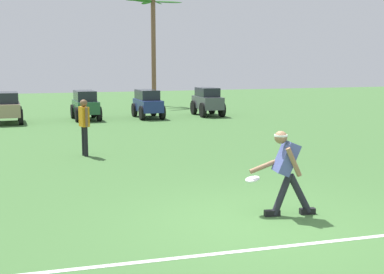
% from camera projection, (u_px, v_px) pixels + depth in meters
% --- Properties ---
extents(ground_plane, '(80.00, 80.00, 0.00)m').
position_uv_depth(ground_plane, '(259.00, 224.00, 7.57)').
color(ground_plane, '#416D36').
extents(field_line_paint, '(23.58, 2.53, 0.01)m').
position_uv_depth(field_line_paint, '(295.00, 245.00, 6.64)').
color(field_line_paint, white).
rests_on(field_line_paint, ground_plane).
extents(frisbee_thrower, '(1.06, 0.60, 1.42)m').
position_uv_depth(frisbee_thrower, '(286.00, 168.00, 7.88)').
color(frisbee_thrower, '#23232D').
rests_on(frisbee_thrower, ground_plane).
extents(frisbee_in_flight, '(0.26, 0.26, 0.08)m').
position_uv_depth(frisbee_in_flight, '(252.00, 179.00, 8.01)').
color(frisbee_in_flight, white).
extents(teammate_near_sideline, '(0.25, 0.50, 1.56)m').
position_uv_depth(teammate_near_sideline, '(84.00, 122.00, 13.16)').
color(teammate_near_sideline, black).
rests_on(teammate_near_sideline, ground_plane).
extents(parked_car_slot_c, '(1.16, 2.41, 1.34)m').
position_uv_depth(parked_car_slot_c, '(8.00, 107.00, 20.89)').
color(parked_car_slot_c, '#998466').
rests_on(parked_car_slot_c, ground_plane).
extents(parked_car_slot_d, '(1.18, 2.42, 1.34)m').
position_uv_depth(parked_car_slot_d, '(85.00, 104.00, 22.27)').
color(parked_car_slot_d, '#235133').
rests_on(parked_car_slot_d, ground_plane).
extents(parked_car_slot_e, '(1.25, 2.44, 1.34)m').
position_uv_depth(parked_car_slot_e, '(148.00, 103.00, 23.00)').
color(parked_car_slot_e, navy).
rests_on(parked_car_slot_e, ground_plane).
extents(parked_car_slot_f, '(1.36, 2.43, 1.40)m').
position_uv_depth(parked_car_slot_f, '(207.00, 101.00, 24.07)').
color(parked_car_slot_f, '#474C51').
rests_on(parked_car_slot_f, ground_plane).
extents(palm_tree_left_of_centre, '(3.52, 3.55, 6.85)m').
position_uv_depth(palm_tree_left_of_centre, '(153.00, 36.00, 29.74)').
color(palm_tree_left_of_centre, brown).
rests_on(palm_tree_left_of_centre, ground_plane).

